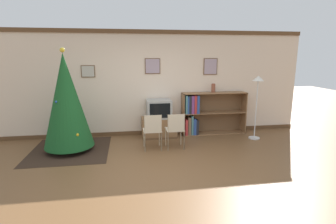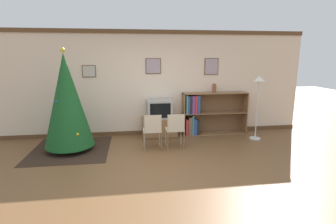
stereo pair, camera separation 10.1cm
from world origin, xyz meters
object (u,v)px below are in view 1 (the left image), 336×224
folding_chair_left (153,130)px  standing_lamp (257,91)px  christmas_tree (66,101)px  bookshelf (202,114)px  folding_chair_right (175,129)px  television (159,109)px  vase (213,88)px  tv_console (159,127)px

folding_chair_left → standing_lamp: 2.77m
christmas_tree → bookshelf: (3.24, 0.78, -0.56)m
folding_chair_right → television: bearing=105.0°
standing_lamp → christmas_tree: bearing=-177.8°
christmas_tree → vase: 3.64m
folding_chair_left → bookshelf: 1.76m
standing_lamp → television: bearing=167.8°
television → vase: bearing=5.1°
vase → standing_lamp: 1.12m
folding_chair_left → bookshelf: size_ratio=0.48×
christmas_tree → vase: christmas_tree is taller
bookshelf → folding_chair_right: bearing=-130.9°
bookshelf → vase: bearing=6.7°
television → standing_lamp: size_ratio=0.39×
bookshelf → vase: (0.31, 0.04, 0.68)m
television → bookshelf: (1.16, 0.10, -0.19)m
bookshelf → vase: vase is taller
vase → standing_lamp: size_ratio=0.15×
christmas_tree → television: bearing=18.3°
television → vase: size_ratio=2.66×
folding_chair_right → vase: size_ratio=3.53×
tv_console → folding_chair_right: folding_chair_right is taller
folding_chair_right → vase: 1.80m
television → folding_chair_left: bearing=-105.0°
tv_console → bookshelf: bearing=4.6°
tv_console → vase: vase is taller
christmas_tree → folding_chair_left: 1.95m
television → vase: 1.55m
christmas_tree → standing_lamp: christmas_tree is taller
bookshelf → vase: size_ratio=7.39×
folding_chair_right → standing_lamp: bearing=11.6°
christmas_tree → television: 2.22m
christmas_tree → tv_console: christmas_tree is taller
television → folding_chair_right: (0.26, -0.95, -0.27)m
bookshelf → standing_lamp: bearing=-26.7°
folding_chair_left → bookshelf: (1.42, 1.05, 0.08)m
folding_chair_right → christmas_tree: bearing=173.5°
folding_chair_right → bookshelf: bookshelf is taller
folding_chair_left → vase: vase is taller
vase → standing_lamp: standing_lamp is taller
folding_chair_left → bookshelf: bearing=36.5°
television → bookshelf: 1.18m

